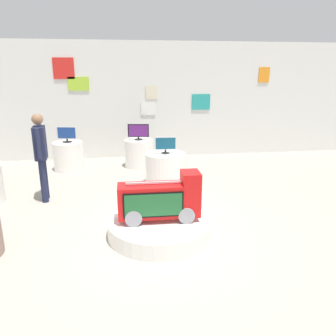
{
  "coord_description": "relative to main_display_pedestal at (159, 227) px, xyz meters",
  "views": [
    {
      "loc": [
        -0.43,
        -4.54,
        2.35
      ],
      "look_at": [
        0.31,
        0.84,
        0.76
      ],
      "focal_mm": 35.06,
      "sensor_mm": 36.0,
      "label": 1
    }
  ],
  "objects": [
    {
      "name": "novelty_firetruck_tv",
      "position": [
        0.02,
        -0.01,
        0.42
      ],
      "size": [
        1.2,
        0.41,
        0.73
      ],
      "color": "gray",
      "rests_on": "main_display_pedestal"
    },
    {
      "name": "display_pedestal_right_rear",
      "position": [
        -0.1,
        3.78,
        0.23
      ],
      "size": [
        0.72,
        0.72,
        0.7
      ],
      "primitive_type": "cylinder",
      "color": "white",
      "rests_on": "ground"
    },
    {
      "name": "back_wall_display",
      "position": [
        -0.05,
        4.86,
        1.46
      ],
      "size": [
        12.72,
        0.13,
        3.17
      ],
      "color": "silver",
      "rests_on": "ground"
    },
    {
      "name": "main_display_pedestal",
      "position": [
        0.0,
        0.0,
        0.0
      ],
      "size": [
        1.53,
        1.53,
        0.24
      ],
      "primitive_type": "cylinder",
      "color": "white",
      "rests_on": "ground"
    },
    {
      "name": "shopper_browsing_near_truck",
      "position": [
        -1.99,
        1.69,
        0.84
      ],
      "size": [
        0.25,
        0.56,
        1.65
      ],
      "color": "#1E233F",
      "rests_on": "ground"
    },
    {
      "name": "ground_plane",
      "position": [
        -0.05,
        0.1,
        -0.12
      ],
      "size": [
        30.0,
        30.0,
        0.0
      ],
      "primitive_type": "plane",
      "color": "#A8A091"
    },
    {
      "name": "display_pedestal_left_rear",
      "position": [
        0.39,
        2.24,
        0.23
      ],
      "size": [
        0.86,
        0.86,
        0.7
      ],
      "primitive_type": "cylinder",
      "color": "white",
      "rests_on": "ground"
    },
    {
      "name": "tv_on_left_rear",
      "position": [
        0.39,
        2.24,
        0.78
      ],
      "size": [
        0.45,
        0.17,
        0.35
      ],
      "color": "black",
      "rests_on": "display_pedestal_left_rear"
    },
    {
      "name": "display_pedestal_far_right",
      "position": [
        -1.85,
        3.72,
        0.23
      ],
      "size": [
        0.73,
        0.73,
        0.7
      ],
      "primitive_type": "cylinder",
      "color": "white",
      "rests_on": "ground"
    },
    {
      "name": "tv_on_right_rear",
      "position": [
        -0.1,
        3.78,
        0.8
      ],
      "size": [
        0.53,
        0.19,
        0.4
      ],
      "color": "black",
      "rests_on": "display_pedestal_right_rear"
    },
    {
      "name": "tv_on_far_right",
      "position": [
        -1.85,
        3.71,
        0.78
      ],
      "size": [
        0.47,
        0.22,
        0.38
      ],
      "color": "black",
      "rests_on": "display_pedestal_far_right"
    }
  ]
}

